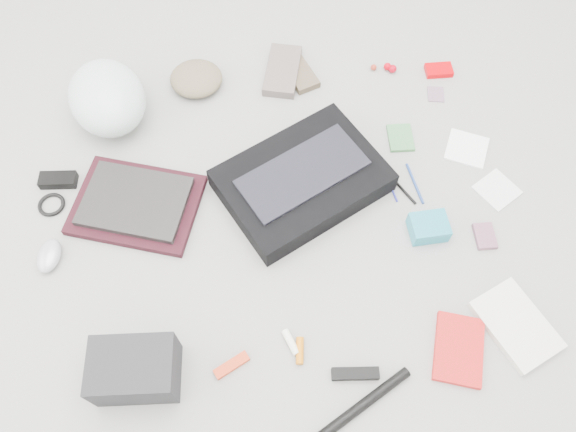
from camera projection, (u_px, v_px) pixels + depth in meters
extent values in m
plane|color=gray|center=(288.00, 224.00, 1.75)|extent=(4.00, 4.00, 0.00)
cube|color=black|center=(302.00, 180.00, 1.78)|extent=(0.59, 0.51, 0.08)
cube|color=black|center=(303.00, 173.00, 1.74)|extent=(0.44, 0.32, 0.01)
cube|color=black|center=(137.00, 205.00, 1.77)|extent=(0.46, 0.41, 0.03)
cube|color=black|center=(135.00, 201.00, 1.75)|extent=(0.38, 0.34, 0.02)
ellipsoid|color=silver|center=(107.00, 98.00, 1.87)|extent=(0.32, 0.36, 0.19)
ellipsoid|color=brown|center=(196.00, 79.00, 1.99)|extent=(0.23, 0.22, 0.07)
cube|color=#635853|center=(282.00, 71.00, 2.03)|extent=(0.18, 0.25, 0.03)
cube|color=brown|center=(299.00, 73.00, 2.03)|extent=(0.13, 0.19, 0.03)
cube|color=black|center=(58.00, 180.00, 1.81)|extent=(0.12, 0.07, 0.03)
torus|color=black|center=(51.00, 205.00, 1.78)|extent=(0.10, 0.10, 0.01)
ellipsoid|color=#A3A4AD|center=(49.00, 256.00, 1.68)|extent=(0.09, 0.13, 0.04)
cube|color=#242427|center=(135.00, 370.00, 1.47)|extent=(0.24, 0.18, 0.14)
cube|color=red|center=(231.00, 365.00, 1.53)|extent=(0.11, 0.07, 0.02)
cylinder|color=white|center=(291.00, 342.00, 1.56)|extent=(0.04, 0.08, 0.02)
cylinder|color=#C5670A|center=(300.00, 351.00, 1.55)|extent=(0.04, 0.08, 0.02)
cube|color=black|center=(355.00, 374.00, 1.52)|extent=(0.13, 0.05, 0.03)
cylinder|color=black|center=(363.00, 405.00, 1.48)|extent=(0.29, 0.15, 0.03)
cube|color=red|center=(459.00, 349.00, 1.55)|extent=(0.20, 0.23, 0.02)
cube|color=beige|center=(516.00, 325.00, 1.58)|extent=(0.23, 0.27, 0.02)
cube|color=#407843|center=(401.00, 138.00, 1.90)|extent=(0.10, 0.12, 0.01)
cylinder|color=#282B97|center=(391.00, 186.00, 1.81)|extent=(0.02, 0.12, 0.01)
cylinder|color=black|center=(400.00, 186.00, 1.81)|extent=(0.07, 0.15, 0.01)
cylinder|color=navy|center=(415.00, 183.00, 1.82)|extent=(0.02, 0.15, 0.01)
cube|color=teal|center=(429.00, 227.00, 1.71)|extent=(0.12, 0.09, 0.06)
cube|color=#805063|center=(485.00, 236.00, 1.72)|extent=(0.07, 0.09, 0.02)
cube|color=white|center=(467.00, 149.00, 1.88)|extent=(0.18, 0.18, 0.01)
cube|color=silver|center=(497.00, 190.00, 1.81)|extent=(0.16, 0.16, 0.01)
sphere|color=maroon|center=(374.00, 67.00, 2.05)|extent=(0.03, 0.03, 0.02)
sphere|color=#BE000E|center=(387.00, 67.00, 2.04)|extent=(0.03, 0.03, 0.03)
sphere|color=#AA0214|center=(393.00, 69.00, 2.04)|extent=(0.04, 0.04, 0.03)
cube|color=#CF0108|center=(439.00, 70.00, 2.04)|extent=(0.10, 0.07, 0.02)
cube|color=slate|center=(436.00, 94.00, 2.00)|extent=(0.07, 0.08, 0.00)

